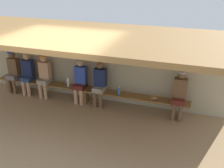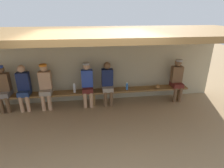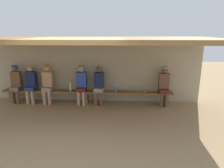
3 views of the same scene
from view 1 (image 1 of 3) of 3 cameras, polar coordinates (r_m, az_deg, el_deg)
The scene contains 13 objects.
ground_plane at distance 6.66m, azimuth -11.11°, elevation -10.05°, with size 24.00×24.00×0.00m, color #9E7F59.
back_wall at distance 7.75m, azimuth -4.65°, elevation 4.61°, with size 8.00×0.20×2.20m, color tan.
dugout_roof at distance 6.30m, azimuth -9.68°, elevation 10.71°, with size 8.00×2.80×0.12m, color olive.
bench at distance 7.65m, azimuth -5.78°, elevation -1.51°, with size 6.00×0.36×0.46m.
player_shirtless_tan at distance 8.48m, azimuth -18.26°, elevation 2.52°, with size 0.34×0.42×1.34m.
player_in_blue at distance 8.14m, azimuth -14.83°, elevation 2.18°, with size 0.34×0.42×1.34m.
player_rightmost at distance 8.80m, azimuth -21.15°, elevation 3.00°, with size 0.34×0.42×1.34m.
player_near_post at distance 7.35m, azimuth -2.77°, elevation 0.42°, with size 0.34×0.42×1.34m.
player_with_sunglasses at distance 6.92m, azimuth 14.80°, elevation -1.86°, with size 0.34×0.42×1.34m.
player_leftmost at distance 7.57m, azimuth -7.07°, elevation 1.13°, with size 0.34×0.42×1.34m.
water_bottle_blue at distance 7.20m, azimuth 1.58°, elevation -1.47°, with size 0.07×0.07×0.24m.
water_bottle_clear at distance 7.77m, azimuth -9.73°, elevation 0.38°, with size 0.07×0.07×0.28m.
baseball_glove_worn at distance 7.05m, azimuth 9.37°, elevation -3.02°, with size 0.24×0.17×0.09m, color olive.
Camera 1 is at (2.91, -4.69, 3.72)m, focal length 41.08 mm.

